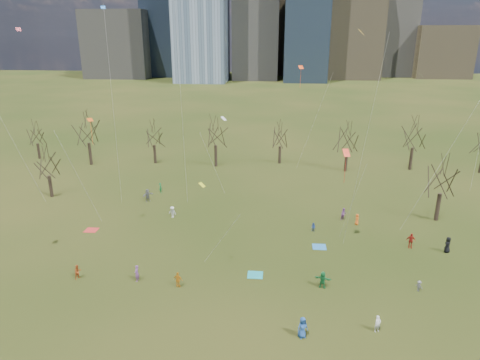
# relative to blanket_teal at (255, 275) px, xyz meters

# --- Properties ---
(ground) EXTENTS (500.00, 500.00, 0.00)m
(ground) POSITION_rel_blanket_teal_xyz_m (-2.45, -2.06, -0.01)
(ground) COLOR black
(ground) RESTS_ON ground
(downtown_skyline) EXTENTS (212.50, 78.00, 118.00)m
(downtown_skyline) POSITION_rel_blanket_teal_xyz_m (-4.88, 208.59, 38.99)
(downtown_skyline) COLOR slate
(downtown_skyline) RESTS_ON ground
(bare_tree_row) EXTENTS (113.04, 29.80, 9.50)m
(bare_tree_row) POSITION_rel_blanket_teal_xyz_m (-2.54, 35.17, 6.10)
(bare_tree_row) COLOR black
(bare_tree_row) RESTS_ON ground
(blanket_teal) EXTENTS (1.60, 1.50, 0.03)m
(blanket_teal) POSITION_rel_blanket_teal_xyz_m (0.00, 0.00, 0.00)
(blanket_teal) COLOR teal
(blanket_teal) RESTS_ON ground
(blanket_navy) EXTENTS (1.60, 1.50, 0.03)m
(blanket_navy) POSITION_rel_blanket_teal_xyz_m (7.21, 6.83, 0.00)
(blanket_navy) COLOR #2873BC
(blanket_navy) RESTS_ON ground
(blanket_crimson) EXTENTS (1.60, 1.50, 0.03)m
(blanket_crimson) POSITION_rel_blanket_teal_xyz_m (-21.46, 8.89, 0.00)
(blanket_crimson) COLOR red
(blanket_crimson) RESTS_ON ground
(person_0) EXTENTS (1.10, 0.94, 1.90)m
(person_0) POSITION_rel_blanket_teal_xyz_m (4.37, -9.28, 0.93)
(person_0) COLOR #23509A
(person_0) RESTS_ON ground
(person_1) EXTENTS (0.66, 0.58, 1.53)m
(person_1) POSITION_rel_blanket_teal_xyz_m (10.71, -8.00, 0.75)
(person_1) COLOR white
(person_1) RESTS_ON ground
(person_2) EXTENTS (0.88, 0.95, 1.56)m
(person_2) POSITION_rel_blanket_teal_xyz_m (-18.03, -2.22, 0.76)
(person_2) COLOR #AF4619
(person_2) RESTS_ON ground
(person_3) EXTENTS (0.81, 0.83, 1.14)m
(person_3) POSITION_rel_blanket_teal_xyz_m (16.04, -1.54, 0.55)
(person_3) COLOR #5C5B60
(person_3) RESTS_ON ground
(person_4) EXTENTS (1.04, 0.64, 1.65)m
(person_4) POSITION_rel_blanket_teal_xyz_m (-7.47, -2.87, 0.81)
(person_4) COLOR orange
(person_4) RESTS_ON ground
(person_5) EXTENTS (1.71, 0.94, 1.76)m
(person_5) POSITION_rel_blanket_teal_xyz_m (6.74, -1.72, 0.86)
(person_5) COLOR #1A763B
(person_5) RESTS_ON ground
(person_6) EXTENTS (1.10, 1.08, 1.91)m
(person_6) POSITION_rel_blanket_teal_xyz_m (21.68, 6.77, 0.94)
(person_6) COLOR black
(person_6) RESTS_ON ground
(person_7) EXTENTS (0.49, 0.69, 1.76)m
(person_7) POSITION_rel_blanket_teal_xyz_m (-11.89, -2.12, 0.86)
(person_7) COLOR #834993
(person_7) RESTS_ON ground
(person_8) EXTENTS (0.71, 0.72, 1.17)m
(person_8) POSITION_rel_blanket_teal_xyz_m (6.79, 10.95, 0.57)
(person_8) COLOR #24429F
(person_8) RESTS_ON ground
(person_9) EXTENTS (1.17, 0.89, 1.61)m
(person_9) POSITION_rel_blanket_teal_xyz_m (-12.03, 13.74, 0.79)
(person_9) COLOR silver
(person_9) RESTS_ON ground
(person_10) EXTENTS (1.10, 0.53, 1.83)m
(person_10) POSITION_rel_blanket_teal_xyz_m (17.79, 7.58, 0.90)
(person_10) COLOR maroon
(person_10) RESTS_ON ground
(person_11) EXTENTS (1.60, 1.70, 1.92)m
(person_11) POSITION_rel_blanket_teal_xyz_m (-17.11, 19.30, 0.94)
(person_11) COLOR slate
(person_11) RESTS_ON ground
(person_12) EXTENTS (0.61, 0.81, 1.51)m
(person_12) POSITION_rel_blanket_teal_xyz_m (12.64, 13.54, 0.74)
(person_12) COLOR orange
(person_12) RESTS_ON ground
(person_13) EXTENTS (0.67, 0.71, 1.63)m
(person_13) POSITION_rel_blanket_teal_xyz_m (-16.17, 23.08, 0.80)
(person_13) COLOR #1B7B39
(person_13) RESTS_ON ground
(person_14) EXTENTS (1.03, 0.98, 1.68)m
(person_14) POSITION_rel_blanket_teal_xyz_m (11.14, 14.97, 0.83)
(person_14) COLOR #8C4C99
(person_14) RESTS_ON ground
(kites_airborne) EXTENTS (65.05, 45.66, 32.11)m
(kites_airborne) POSITION_rel_blanket_teal_xyz_m (-1.70, 12.14, 13.87)
(kites_airborne) COLOR #E75713
(kites_airborne) RESTS_ON ground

